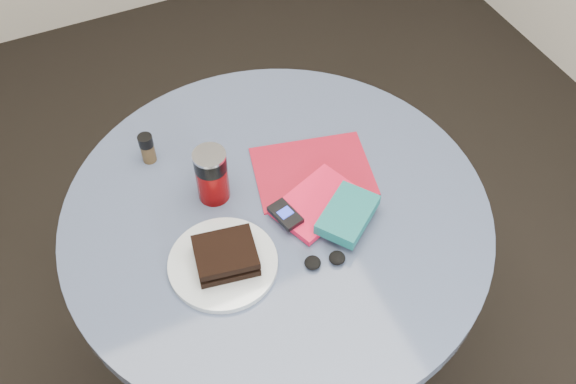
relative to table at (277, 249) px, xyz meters
name	(u,v)px	position (x,y,z in m)	size (l,w,h in m)	color
ground	(280,351)	(0.00, 0.00, -0.59)	(4.00, 4.00, 0.00)	black
table	(277,249)	(0.00, 0.00, 0.00)	(1.00, 1.00, 0.75)	black
plate	(223,263)	(-0.17, -0.09, 0.17)	(0.24, 0.24, 0.02)	silver
sandwich	(226,256)	(-0.16, -0.09, 0.20)	(0.15, 0.13, 0.05)	black
soda_can	(212,175)	(-0.11, 0.10, 0.23)	(0.08, 0.08, 0.14)	#730506
pepper_grinder	(147,148)	(-0.22, 0.27, 0.21)	(0.04, 0.04, 0.08)	#44341D
magazine	(313,171)	(0.13, 0.07, 0.17)	(0.28, 0.21, 0.01)	maroon
red_book	(317,203)	(0.09, -0.03, 0.18)	(0.20, 0.13, 0.02)	red
novel	(348,214)	(0.13, -0.10, 0.20)	(0.15, 0.10, 0.03)	#145E61
mp3_player	(285,214)	(0.00, -0.04, 0.19)	(0.06, 0.09, 0.01)	black
headphones	(325,260)	(0.04, -0.18, 0.17)	(0.10, 0.05, 0.02)	black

